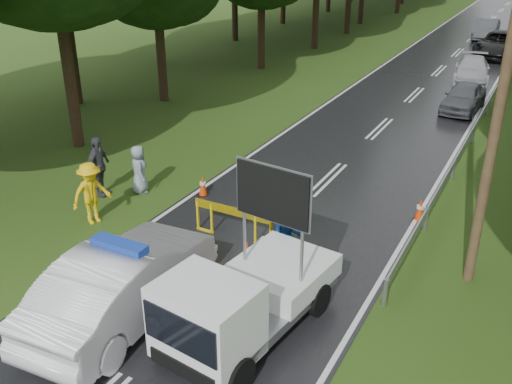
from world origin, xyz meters
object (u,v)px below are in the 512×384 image
Objects in this scene: queue_car_third at (501,44)px; queue_car_second at (472,69)px; queue_car_first at (464,97)px; queue_car_fourth at (486,29)px; barrier at (233,215)px; work_truck at (241,301)px; police_sedan at (124,283)px; officer at (283,204)px; civilian at (287,237)px.

queue_car_second is at bearing -90.03° from queue_car_third.
queue_car_first is 0.85× the size of queue_car_fourth.
work_truck is at bearing -57.15° from barrier.
work_truck is at bearing -90.59° from queue_car_first.
queue_car_second is 13.89m from queue_car_fourth.
police_sedan is at bearing -92.22° from queue_car_third.
police_sedan reaches higher than queue_car_fourth.
officer is at bearing 112.36° from work_truck.
queue_car_first is 0.86× the size of queue_car_second.
work_truck is 32.46m from queue_car_third.
civilian is at bearing -88.68° from queue_car_third.
queue_car_first is at bearing 78.22° from barrier.
officer reaches higher than civilian.
police_sedan is 39.27m from queue_car_fourth.
officer reaches higher than queue_car_third.
officer is (-1.20, 4.52, -0.06)m from work_truck.
police_sedan is 0.92× the size of queue_car_third.
officer is 1.71m from civilian.
work_truck is at bearing -113.89° from civilian.
police_sedan is 4.03m from barrier.
queue_car_first is 13.55m from queue_car_third.
police_sedan reaches higher than queue_car_third.
queue_car_first is (3.79, 19.37, -0.21)m from police_sedan.
work_truck reaches higher than barrier.
officer is at bearing -96.42° from queue_car_first.
queue_car_third reaches higher than queue_car_fourth.
officer is 0.31× the size of queue_car_third.
queue_car_first is at bearing -85.65° from queue_car_third.
police_sedan is 19.74m from queue_car_first.
police_sedan is 1.39× the size of queue_car_first.
queue_car_fourth is at bearing -96.55° from police_sedan.
queue_car_third is (0.00, 13.55, 0.15)m from queue_car_first.
police_sedan is 5.20m from officer.
officer is 0.46× the size of queue_car_first.
queue_car_fourth reaches higher than queue_car_first.
queue_car_third is at bearing 77.95° from queue_car_second.
civilian is 21.89m from queue_car_second.
police_sedan is 1.20× the size of queue_car_second.
civilian is at bearing -92.60° from queue_car_first.
civilian is at bearing -100.23° from queue_car_second.
civilian is (0.83, -1.50, -0.06)m from officer.
barrier is at bearing -92.35° from queue_car_third.
queue_car_second is at bearing -124.34° from officer.
queue_car_second is at bearing -100.77° from police_sedan.
barrier is 1.35× the size of officer.
civilian is (1.84, -0.50, 0.08)m from barrier.
barrier is 21.55m from queue_car_second.
officer is 1.07× the size of civilian.
work_truck is 24.90m from queue_car_second.
civilian reaches higher than barrier.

